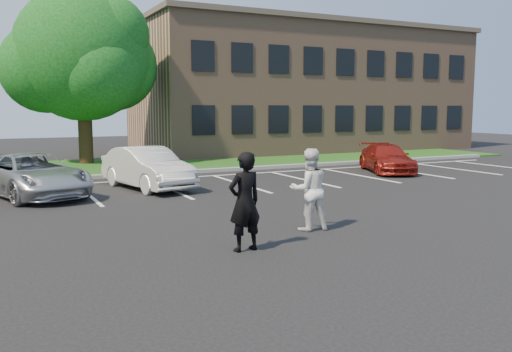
{
  "coord_description": "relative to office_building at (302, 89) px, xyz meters",
  "views": [
    {
      "loc": [
        -5.72,
        -10.49,
        2.88
      ],
      "look_at": [
        0.0,
        1.0,
        1.25
      ],
      "focal_mm": 38.0,
      "sensor_mm": 36.0,
      "label": 1
    }
  ],
  "objects": [
    {
      "name": "car_silver_minivan",
      "position": [
        -18.45,
        -13.72,
        -3.46
      ],
      "size": [
        3.68,
        5.49,
        1.4
      ],
      "primitive_type": "imported",
      "rotation": [
        0.0,
        0.0,
        0.29
      ],
      "color": "#B2B5BA",
      "rests_on": "ground"
    },
    {
      "name": "man_black_suit",
      "position": [
        -15.16,
        -22.82,
        -3.15
      ],
      "size": [
        0.79,
        0.58,
        2.01
      ],
      "primitive_type": "imported",
      "rotation": [
        0.0,
        0.0,
        3.29
      ],
      "color": "black",
      "rests_on": "ground"
    },
    {
      "name": "ground_plane",
      "position": [
        -14.0,
        -21.99,
        -4.16
      ],
      "size": [
        90.0,
        90.0,
        0.0
      ],
      "primitive_type": "plane",
      "color": "black",
      "rests_on": "ground"
    },
    {
      "name": "grass_strip",
      "position": [
        -14.0,
        -5.99,
        -4.12
      ],
      "size": [
        44.0,
        8.0,
        0.08
      ],
      "primitive_type": "cube",
      "color": "#235117",
      "rests_on": "ground"
    },
    {
      "name": "curb",
      "position": [
        -14.0,
        -9.99,
        -4.08
      ],
      "size": [
        40.0,
        0.3,
        0.15
      ],
      "primitive_type": "cube",
      "color": "gray",
      "rests_on": "ground"
    },
    {
      "name": "car_white_sedan",
      "position": [
        -14.66,
        -13.61,
        -3.42
      ],
      "size": [
        2.5,
        4.73,
        1.48
      ],
      "primitive_type": "imported",
      "rotation": [
        0.0,
        0.0,
        0.22
      ],
      "color": "silver",
      "rests_on": "ground"
    },
    {
      "name": "tree",
      "position": [
        -15.16,
        -4.08,
        1.19
      ],
      "size": [
        7.8,
        7.2,
        8.8
      ],
      "color": "black",
      "rests_on": "ground"
    },
    {
      "name": "man_white_shirt",
      "position": [
        -13.01,
        -21.81,
        -3.19
      ],
      "size": [
        1.05,
        0.88,
        1.93
      ],
      "primitive_type": "imported",
      "rotation": [
        0.0,
        0.0,
        2.97
      ],
      "color": "white",
      "rests_on": "ground"
    },
    {
      "name": "car_red_compact",
      "position": [
        -3.74,
        -13.5,
        -3.54
      ],
      "size": [
        3.26,
        4.58,
        1.23
      ],
      "primitive_type": "imported",
      "rotation": [
        0.0,
        0.0,
        -0.41
      ],
      "color": "maroon",
      "rests_on": "ground"
    },
    {
      "name": "office_building",
      "position": [
        0.0,
        0.0,
        0.0
      ],
      "size": [
        22.4,
        10.4,
        8.3
      ],
      "color": "#8E6C53",
      "rests_on": "ground"
    },
    {
      "name": "stall_lines",
      "position": [
        -12.6,
        -13.04,
        -4.15
      ],
      "size": [
        34.0,
        5.36,
        0.01
      ],
      "color": "white",
      "rests_on": "ground"
    }
  ]
}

